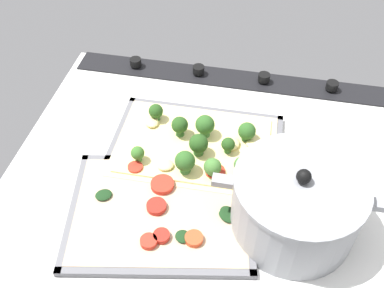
{
  "coord_description": "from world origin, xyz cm",
  "views": [
    {
      "loc": [
        -7.35,
        55.93,
        66.32
      ],
      "look_at": [
        3.76,
        -0.2,
        6.23
      ],
      "focal_mm": 41.39,
      "sensor_mm": 36.0,
      "label": 1
    }
  ],
  "objects_px": {
    "baking_tray_front": "(195,149)",
    "veggie_pizza_back": "(162,209)",
    "cooking_pot": "(296,204)",
    "baking_tray_back": "(160,212)",
    "broccoli_pizza": "(197,145)"
  },
  "relations": [
    {
      "from": "baking_tray_back",
      "to": "veggie_pizza_back",
      "type": "bearing_deg",
      "value": -144.78
    },
    {
      "from": "baking_tray_front",
      "to": "veggie_pizza_back",
      "type": "xyz_separation_m",
      "value": [
        0.03,
        0.16,
        0.01
      ]
    },
    {
      "from": "broccoli_pizza",
      "to": "baking_tray_front",
      "type": "bearing_deg",
      "value": -45.8
    },
    {
      "from": "baking_tray_back",
      "to": "cooking_pot",
      "type": "xyz_separation_m",
      "value": [
        -0.23,
        -0.02,
        0.06
      ]
    },
    {
      "from": "baking_tray_front",
      "to": "cooking_pot",
      "type": "bearing_deg",
      "value": 143.97
    },
    {
      "from": "broccoli_pizza",
      "to": "veggie_pizza_back",
      "type": "bearing_deg",
      "value": 77.63
    },
    {
      "from": "cooking_pot",
      "to": "baking_tray_back",
      "type": "bearing_deg",
      "value": 4.91
    },
    {
      "from": "baking_tray_back",
      "to": "broccoli_pizza",
      "type": "bearing_deg",
      "value": -103.11
    },
    {
      "from": "baking_tray_front",
      "to": "broccoli_pizza",
      "type": "relative_size",
      "value": 1.08
    },
    {
      "from": "broccoli_pizza",
      "to": "veggie_pizza_back",
      "type": "distance_m",
      "value": 0.16
    },
    {
      "from": "veggie_pizza_back",
      "to": "cooking_pot",
      "type": "relative_size",
      "value": 1.19
    },
    {
      "from": "veggie_pizza_back",
      "to": "cooking_pot",
      "type": "xyz_separation_m",
      "value": [
        -0.23,
        -0.02,
        0.05
      ]
    },
    {
      "from": "broccoli_pizza",
      "to": "baking_tray_back",
      "type": "distance_m",
      "value": 0.16
    },
    {
      "from": "baking_tray_front",
      "to": "broccoli_pizza",
      "type": "distance_m",
      "value": 0.02
    },
    {
      "from": "veggie_pizza_back",
      "to": "cooking_pot",
      "type": "bearing_deg",
      "value": -175.49
    }
  ]
}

